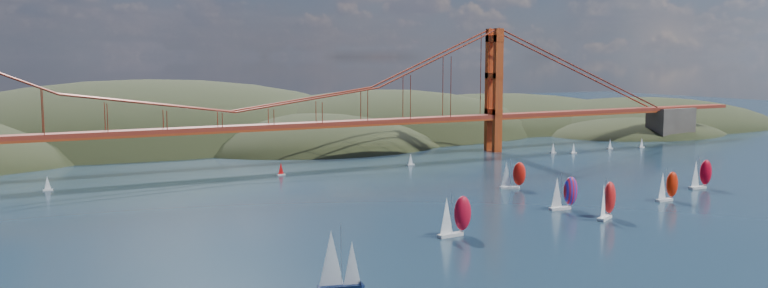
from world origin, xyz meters
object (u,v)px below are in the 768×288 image
racer_2 (667,186)px  racer_4 (700,173)px  sloop_navy (337,261)px  racer_rwb (563,192)px  racer_3 (512,175)px  racer_1 (606,200)px  racer_0 (454,215)px

racer_2 → racer_4: racer_4 is taller
sloop_navy → racer_rwb: (86.12, 37.12, -0.61)m
racer_2 → racer_3: size_ratio=1.00×
racer_3 → racer_2: bearing=-35.5°
racer_4 → racer_rwb: (-61.93, -4.96, -0.07)m
racer_1 → racer_3: size_ratio=1.11×
racer_3 → racer_rwb: 34.40m
racer_0 → racer_2: 80.18m
racer_3 → racer_4: bearing=-9.1°
racer_2 → racer_0: bearing=-178.6°
sloop_navy → racer_4: bearing=30.8°
sloop_navy → racer_rwb: 93.78m
sloop_navy → racer_1: size_ratio=1.15×
racer_rwb → racer_1: bearing=-78.7°
racer_1 → racer_rwb: 14.81m
racer_0 → racer_4: bearing=4.4°
racer_3 → racer_rwb: (-8.08, -33.43, 0.28)m
racer_2 → racer_rwb: (-35.57, 4.78, 0.28)m
racer_2 → sloop_navy: bearing=-168.9°
sloop_navy → racer_1: 90.62m
racer_rwb → racer_0: bearing=-160.1°
racer_0 → racer_2: racer_0 is taller
racer_3 → racer_1: bearing=-78.8°
racer_0 → racer_4: 107.56m
racer_4 → racer_rwb: racer_4 is taller
sloop_navy → racer_4: 153.91m
racer_0 → racer_1: 46.04m
racer_0 → racer_1: size_ratio=0.99×
racer_1 → racer_2: racer_1 is taller
racer_0 → racer_rwb: (44.28, 12.04, -0.17)m
racer_2 → racer_3: (-27.49, 38.21, 0.00)m
sloop_navy → racer_rwb: size_ratio=1.21×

